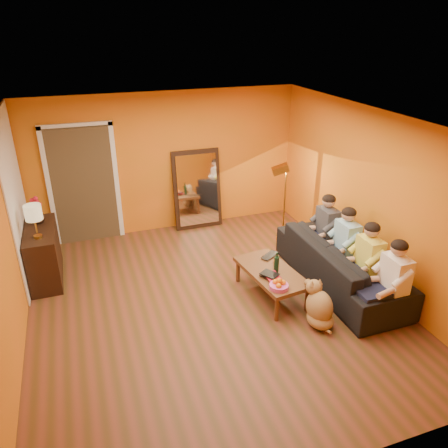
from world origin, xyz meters
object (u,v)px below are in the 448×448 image
object	(u,v)px
sofa	(340,264)
person_far_left	(394,282)
person_far_right	(327,230)
laptop	(272,257)
dog	(320,304)
mirror_frame	(197,189)
tumbler	(275,263)
wine_bottle	(277,262)
table_lamp	(35,222)
person_mid_right	(346,245)
floor_lamp	(284,204)
vase	(38,217)
coffee_table	(271,283)
sideboard	(44,254)
person_mid_left	(368,262)

from	to	relation	value
sofa	person_far_left	distance (m)	1.04
person_far_left	person_far_right	world-z (taller)	same
laptop	dog	bearing A→B (deg)	-115.86
mirror_frame	tumbler	distance (m)	2.63
wine_bottle	dog	bearing A→B (deg)	-70.86
person_far_right	wine_bottle	distance (m)	1.36
table_lamp	person_far_right	world-z (taller)	table_lamp
person_mid_right	person_far_right	size ratio (longest dim) A/B	1.00
table_lamp	person_mid_right	size ratio (longest dim) A/B	0.42
floor_lamp	vase	xyz separation A→B (m)	(-4.09, 0.29, 0.23)
coffee_table	vase	size ratio (longest dim) A/B	6.01
table_lamp	person_far_left	xyz separation A→B (m)	(4.37, -2.38, -0.49)
sideboard	dog	bearing A→B (deg)	-35.31
person_far_right	person_far_left	bearing A→B (deg)	-90.00
sideboard	laptop	size ratio (longest dim) A/B	3.57
person_far_left	sofa	bearing A→B (deg)	97.41
dog	person_mid_left	bearing A→B (deg)	10.71
mirror_frame	dog	size ratio (longest dim) A/B	2.37
dog	person_far_right	size ratio (longest dim) A/B	0.53
wine_bottle	laptop	distance (m)	0.44
vase	mirror_frame	bearing A→B (deg)	16.57
dog	vase	xyz separation A→B (m)	(-3.44, 2.69, 0.63)
person_mid_left	wine_bottle	distance (m)	1.29
person_far_right	vase	bearing A→B (deg)	163.67
table_lamp	vase	bearing A→B (deg)	90.00
person_mid_left	tumbler	distance (m)	1.31
person_far_right	dog	bearing A→B (deg)	-123.45
floor_lamp	dog	bearing A→B (deg)	-84.84
sofa	coffee_table	bearing A→B (deg)	86.44
table_lamp	person_far_right	xyz separation A→B (m)	(4.37, -0.73, -0.49)
person_mid_right	mirror_frame	bearing A→B (deg)	120.71
sideboard	table_lamp	xyz separation A→B (m)	(0.00, -0.30, 0.68)
sofa	person_mid_left	size ratio (longest dim) A/B	2.01
sofa	floor_lamp	distance (m)	1.68
coffee_table	dog	distance (m)	0.89
person_mid_right	person_mid_left	bearing A→B (deg)	-90.00
mirror_frame	wine_bottle	xyz separation A→B (m)	(0.38, -2.74, -0.18)
dog	vase	world-z (taller)	vase
floor_lamp	person_far_left	size ratio (longest dim) A/B	1.18
dog	person_far_left	world-z (taller)	person_far_left
table_lamp	sofa	world-z (taller)	table_lamp
mirror_frame	person_mid_left	size ratio (longest dim) A/B	1.25
floor_lamp	dog	xyz separation A→B (m)	(-0.65, -2.40, -0.40)
coffee_table	person_far_right	world-z (taller)	person_far_right
mirror_frame	sideboard	bearing A→B (deg)	-158.84
table_lamp	person_far_right	bearing A→B (deg)	-9.48
wine_bottle	tumbler	xyz separation A→B (m)	(0.07, 0.17, -0.11)
person_mid_right	laptop	distance (m)	1.13
person_far_left	vase	xyz separation A→B (m)	(-4.37, 2.93, 0.34)
person_far_right	tumbler	size ratio (longest dim) A/B	13.83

